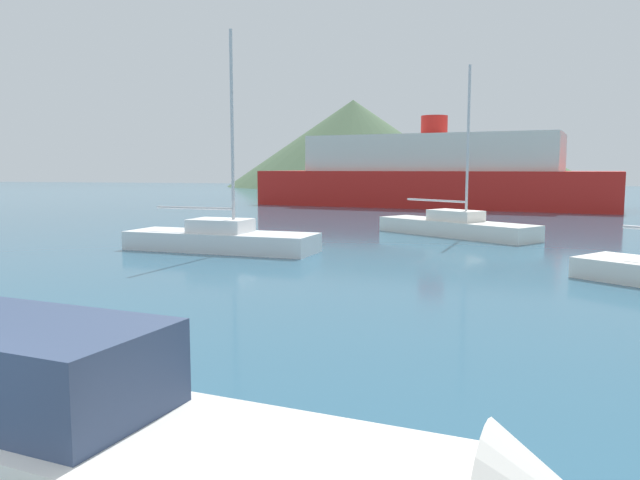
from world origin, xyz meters
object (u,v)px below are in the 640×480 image
sailboat_outer (455,226)px  ferry_distant (433,175)px  sailboat_inner (221,238)px  motorboat_near (145,461)px

sailboat_outer → ferry_distant: (-3.29, 23.24, 2.12)m
sailboat_inner → ferry_distant: size_ratio=0.28×
sailboat_inner → ferry_distant: 31.55m
motorboat_near → sailboat_outer: (1.24, 24.86, -0.02)m
sailboat_outer → sailboat_inner: bearing=-101.4°
motorboat_near → ferry_distant: size_ratio=0.31×
motorboat_near → sailboat_outer: 24.89m
motorboat_near → ferry_distant: (-2.05, 48.09, 2.11)m
sailboat_inner → ferry_distant: bearing=84.8°
motorboat_near → sailboat_inner: (-7.08, 17.02, -0.01)m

